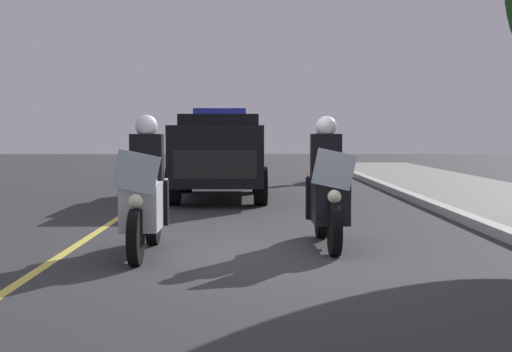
{
  "coord_description": "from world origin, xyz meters",
  "views": [
    {
      "loc": [
        8.63,
        -0.09,
        1.5
      ],
      "look_at": [
        -0.97,
        0.0,
        0.9
      ],
      "focal_mm": 49.07,
      "sensor_mm": 36.0,
      "label": 1
    }
  ],
  "objects_px": {
    "cyclist_background": "(321,154)",
    "police_motorcycle_lead_left": "(145,197)",
    "police_motorcycle_lead_right": "(327,193)",
    "police_suv": "(220,151)"
  },
  "relations": [
    {
      "from": "cyclist_background",
      "to": "police_motorcycle_lead_left",
      "type": "bearing_deg",
      "value": -15.51
    },
    {
      "from": "police_motorcycle_lead_left",
      "to": "police_suv",
      "type": "height_order",
      "value": "police_suv"
    },
    {
      "from": "police_motorcycle_lead_left",
      "to": "cyclist_background",
      "type": "xyz_separation_m",
      "value": [
        -12.44,
        3.45,
        0.14
      ]
    },
    {
      "from": "police_motorcycle_lead_right",
      "to": "police_suv",
      "type": "xyz_separation_m",
      "value": [
        -6.76,
        -1.71,
        0.37
      ]
    },
    {
      "from": "cyclist_background",
      "to": "police_suv",
      "type": "bearing_deg",
      "value": -29.19
    },
    {
      "from": "police_motorcycle_lead_left",
      "to": "police_suv",
      "type": "distance_m",
      "value": 7.38
    },
    {
      "from": "police_motorcycle_lead_right",
      "to": "police_motorcycle_lead_left",
      "type": "bearing_deg",
      "value": -75.74
    },
    {
      "from": "police_motorcycle_lead_left",
      "to": "police_motorcycle_lead_right",
      "type": "relative_size",
      "value": 1.0
    },
    {
      "from": "police_motorcycle_lead_right",
      "to": "cyclist_background",
      "type": "bearing_deg",
      "value": 174.53
    },
    {
      "from": "police_motorcycle_lead_left",
      "to": "police_motorcycle_lead_right",
      "type": "height_order",
      "value": "same"
    }
  ]
}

